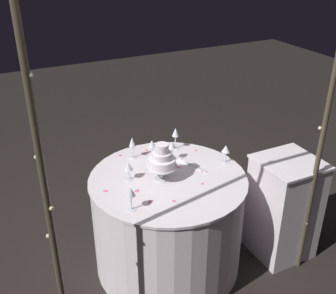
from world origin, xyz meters
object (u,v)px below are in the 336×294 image
decorative_arch (208,125)px  wine_glass_5 (172,146)px  wine_glass_0 (131,193)px  wine_glass_1 (132,143)px  tiered_cake (162,160)px  wine_glass_4 (226,150)px  wine_glass_6 (152,145)px  wine_glass_2 (176,133)px  side_table (283,208)px  wine_glass_3 (128,167)px  main_table (168,222)px  cake_knife (190,164)px

decorative_arch → wine_glass_5: (-0.15, -0.73, -0.50)m
wine_glass_0 → wine_glass_1: wine_glass_1 is taller
decorative_arch → tiered_cake: bearing=-84.8°
wine_glass_4 → wine_glass_6: wine_glass_6 is taller
wine_glass_1 → wine_glass_2: size_ratio=0.96×
decorative_arch → wine_glass_1: (0.11, -0.90, -0.49)m
tiered_cake → wine_glass_1: tiered_cake is taller
wine_glass_1 → decorative_arch: bearing=97.2°
wine_glass_2 → wine_glass_4: 0.45m
side_table → wine_glass_4: bearing=-35.9°
wine_glass_6 → wine_glass_1: bearing=-30.7°
wine_glass_4 → wine_glass_0: bearing=16.0°
wine_glass_1 → wine_glass_4: bearing=147.6°
wine_glass_0 → wine_glass_3: 0.37m
decorative_arch → wine_glass_1: size_ratio=12.37×
wine_glass_4 → wine_glass_5: bearing=-32.0°
tiered_cake → wine_glass_6: 0.32m
side_table → wine_glass_5: (0.74, -0.50, 0.49)m
wine_glass_3 → main_table: bearing=158.1°
wine_glass_0 → wine_glass_1: bearing=-112.9°
wine_glass_3 → wine_glass_6: 0.35m
side_table → cake_knife: size_ratio=2.98×
decorative_arch → wine_glass_6: (-0.02, -0.82, -0.50)m
main_table → cake_knife: cake_knife is taller
decorative_arch → wine_glass_2: decorative_arch is taller
main_table → tiered_cake: (0.05, -0.01, 0.55)m
wine_glass_0 → wine_glass_6: bearing=-125.7°
wine_glass_3 → cake_knife: wine_glass_3 is taller
wine_glass_3 → wine_glass_5: bearing=-163.4°
wine_glass_2 → wine_glass_4: bearing=121.9°
side_table → wine_glass_0: (1.27, -0.03, 0.50)m
wine_glass_0 → wine_glass_4: bearing=-164.0°
side_table → wine_glass_1: bearing=-33.8°
wine_glass_3 → wine_glass_6: bearing=-143.1°
decorative_arch → main_table: decorative_arch is taller
main_table → wine_glass_3: 0.58m
tiered_cake → wine_glass_2: size_ratio=1.51×
tiered_cake → decorative_arch: bearing=95.2°
wine_glass_0 → wine_glass_6: size_ratio=1.05×
side_table → wine_glass_2: 1.05m
wine_glass_0 → cake_knife: bearing=-151.4°
wine_glass_1 → wine_glass_4: wine_glass_1 is taller
wine_glass_1 → wine_glass_2: (-0.37, 0.01, 0.01)m
wine_glass_4 → cake_knife: size_ratio=0.51×
wine_glass_1 → wine_glass_0: bearing=67.1°
wine_glass_2 → main_table: bearing=56.0°
tiered_cake → wine_glass_0: size_ratio=1.67×
wine_glass_0 → tiered_cake: bearing=-143.5°
wine_glass_2 → tiered_cake: bearing=51.2°
wine_glass_2 → wine_glass_3: 0.59m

